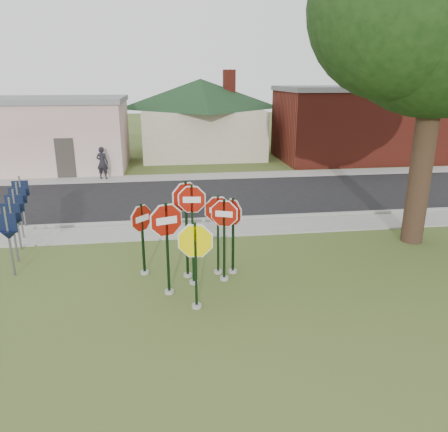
{
  "coord_description": "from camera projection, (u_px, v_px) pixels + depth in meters",
  "views": [
    {
      "loc": [
        -0.71,
        -9.37,
        5.31
      ],
      "look_at": [
        0.87,
        2.0,
        1.65
      ],
      "focal_mm": 35.0,
      "sensor_mm": 36.0,
      "label": 1
    }
  ],
  "objects": [
    {
      "name": "ground",
      "position": [
        200.0,
        307.0,
        10.55
      ],
      "size": [
        120.0,
        120.0,
        0.0
      ],
      "primitive_type": "plane",
      "color": "#3E551F",
      "rests_on": "ground"
    },
    {
      "name": "sidewalk_near",
      "position": [
        187.0,
        230.0,
        15.73
      ],
      "size": [
        60.0,
        1.6,
        0.06
      ],
      "primitive_type": "cube",
      "color": "gray",
      "rests_on": "ground"
    },
    {
      "name": "road",
      "position": [
        181.0,
        198.0,
        19.98
      ],
      "size": [
        60.0,
        7.0,
        0.04
      ],
      "primitive_type": "cube",
      "color": "black",
      "rests_on": "ground"
    },
    {
      "name": "sidewalk_far",
      "position": [
        178.0,
        177.0,
        24.04
      ],
      "size": [
        60.0,
        1.6,
        0.06
      ],
      "primitive_type": "cube",
      "color": "gray",
      "rests_on": "ground"
    },
    {
      "name": "curb",
      "position": [
        185.0,
        221.0,
        16.66
      ],
      "size": [
        60.0,
        0.2,
        0.14
      ],
      "primitive_type": "cube",
      "color": "gray",
      "rests_on": "ground"
    },
    {
      "name": "stop_sign_center",
      "position": [
        192.0,
        221.0,
        11.24
      ],
      "size": [
        0.98,
        0.24,
        2.84
      ],
      "color": "gray",
      "rests_on": "ground"
    },
    {
      "name": "stop_sign_yellow",
      "position": [
        196.0,
        255.0,
        10.13
      ],
      "size": [
        1.13,
        0.24,
        2.28
      ],
      "color": "gray",
      "rests_on": "ground"
    },
    {
      "name": "stop_sign_left",
      "position": [
        167.0,
        235.0,
        10.76
      ],
      "size": [
        1.09,
        0.38,
        2.55
      ],
      "color": "gray",
      "rests_on": "ground"
    },
    {
      "name": "stop_sign_right",
      "position": [
        224.0,
        230.0,
        11.55
      ],
      "size": [
        0.94,
        0.37,
        2.4
      ],
      "color": "gray",
      "rests_on": "ground"
    },
    {
      "name": "stop_sign_back_right",
      "position": [
        218.0,
        225.0,
        11.96
      ],
      "size": [
        1.01,
        0.24,
        2.39
      ],
      "color": "gray",
      "rests_on": "ground"
    },
    {
      "name": "stop_sign_back_left",
      "position": [
        186.0,
        215.0,
        11.64
      ],
      "size": [
        0.99,
        0.45,
        2.84
      ],
      "color": "gray",
      "rests_on": "ground"
    },
    {
      "name": "stop_sign_far_right",
      "position": [
        233.0,
        226.0,
        12.0
      ],
      "size": [
        0.47,
        0.91,
        2.31
      ],
      "color": "gray",
      "rests_on": "ground"
    },
    {
      "name": "stop_sign_far_left",
      "position": [
        142.0,
        231.0,
        11.96
      ],
      "size": [
        0.72,
        0.76,
        2.16
      ],
      "color": "gray",
      "rests_on": "ground"
    },
    {
      "name": "route_sign_row",
      "position": [
        16.0,
        213.0,
        13.72
      ],
      "size": [
        1.43,
        4.63,
        2.0
      ],
      "color": "#59595E",
      "rests_on": "ground"
    },
    {
      "name": "building_stucco",
      "position": [
        21.0,
        133.0,
        25.7
      ],
      "size": [
        12.2,
        6.2,
        4.2
      ],
      "color": "beige",
      "rests_on": "ground"
    },
    {
      "name": "building_house",
      "position": [
        201.0,
        102.0,
        30.46
      ],
      "size": [
        11.6,
        11.6,
        6.2
      ],
      "color": "#C1B499",
      "rests_on": "ground"
    },
    {
      "name": "building_brick",
      "position": [
        356.0,
        123.0,
        28.84
      ],
      "size": [
        10.2,
        6.2,
        4.75
      ],
      "color": "maroon",
      "rests_on": "ground"
    },
    {
      "name": "oak_tree",
      "position": [
        444.0,
        0.0,
        12.57
      ],
      "size": [
        10.35,
        9.75,
        10.82
      ],
      "color": "black",
      "rests_on": "ground"
    },
    {
      "name": "bg_tree_right",
      "position": [
        436.0,
        74.0,
        36.26
      ],
      "size": [
        5.6,
        5.6,
        8.4
      ],
      "color": "black",
      "rests_on": "ground"
    },
    {
      "name": "pedestrian",
      "position": [
        102.0,
        163.0,
        23.35
      ],
      "size": [
        0.72,
        0.57,
        1.73
      ],
      "primitive_type": "imported",
      "rotation": [
        0.0,
        0.0,
        2.87
      ],
      "color": "black",
      "rests_on": "sidewalk_far"
    }
  ]
}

